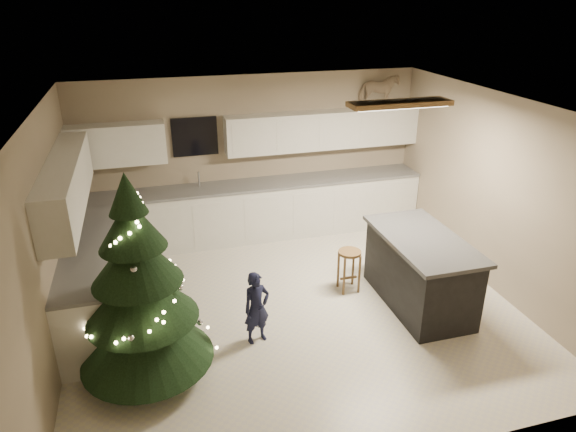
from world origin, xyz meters
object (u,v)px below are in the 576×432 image
object	(u,v)px
bar_stool	(349,261)
christmas_tree	(141,299)
rocking_horse	(379,91)
island	(420,271)
toddler	(257,308)

from	to	relation	value
bar_stool	christmas_tree	size ratio (longest dim) A/B	0.26
christmas_tree	rocking_horse	distance (m)	5.18
island	bar_stool	distance (m)	0.93
toddler	rocking_horse	distance (m)	4.33
island	rocking_horse	world-z (taller)	rocking_horse
island	toddler	world-z (taller)	island
island	rocking_horse	distance (m)	3.24
bar_stool	toddler	size ratio (longest dim) A/B	0.66
christmas_tree	toddler	distance (m)	1.35
island	christmas_tree	distance (m)	3.47
bar_stool	island	bearing A→B (deg)	-36.56
christmas_tree	rocking_horse	xyz separation A→B (m)	(3.93, 3.09, 1.35)
toddler	island	bearing A→B (deg)	-10.47
island	toddler	bearing A→B (deg)	-174.79
island	christmas_tree	bearing A→B (deg)	-172.56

